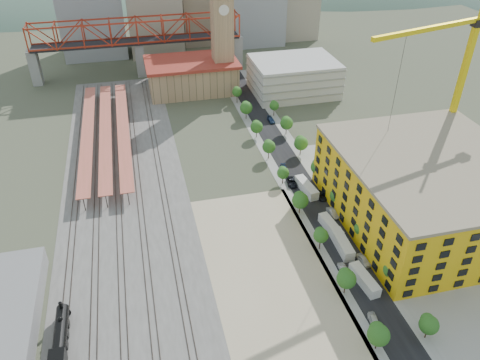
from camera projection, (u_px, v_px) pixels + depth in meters
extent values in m
plane|color=#474C38|center=(253.00, 198.00, 135.30)|extent=(400.00, 400.00, 0.00)
cube|color=#605E59|center=(124.00, 181.00, 142.41)|extent=(36.00, 165.00, 0.06)
cube|color=tan|center=(271.00, 277.00, 109.06)|extent=(28.00, 67.00, 0.06)
cube|color=black|center=(289.00, 164.00, 150.51)|extent=(12.00, 170.00, 0.06)
cube|color=gray|center=(273.00, 166.00, 149.44)|extent=(3.00, 170.00, 0.04)
cube|color=gray|center=(305.00, 162.00, 151.58)|extent=(3.00, 170.00, 0.04)
cube|color=gray|center=(431.00, 217.00, 127.88)|extent=(50.00, 90.00, 0.06)
cube|color=#382B23|center=(74.00, 187.00, 139.48)|extent=(0.12, 160.00, 0.18)
cube|color=#382B23|center=(79.00, 187.00, 139.76)|extent=(0.12, 160.00, 0.18)
cube|color=#382B23|center=(95.00, 185.00, 140.65)|extent=(0.12, 160.00, 0.18)
cube|color=#382B23|center=(100.00, 184.00, 140.93)|extent=(0.12, 160.00, 0.18)
cube|color=#382B23|center=(115.00, 182.00, 141.81)|extent=(0.12, 160.00, 0.18)
cube|color=#382B23|center=(120.00, 181.00, 142.09)|extent=(0.12, 160.00, 0.18)
cube|color=#382B23|center=(135.00, 179.00, 142.98)|extent=(0.12, 160.00, 0.18)
cube|color=#382B23|center=(140.00, 179.00, 143.26)|extent=(0.12, 160.00, 0.18)
cube|color=#382B23|center=(158.00, 176.00, 144.34)|extent=(0.12, 160.00, 0.18)
cube|color=#382B23|center=(163.00, 176.00, 144.62)|extent=(0.12, 160.00, 0.18)
cube|color=#DB6354|center=(87.00, 132.00, 160.27)|extent=(4.00, 80.00, 0.25)
cylinder|color=black|center=(88.00, 137.00, 161.38)|extent=(0.24, 0.24, 4.00)
cube|color=#DB6354|center=(105.00, 130.00, 161.44)|extent=(4.00, 80.00, 0.25)
cylinder|color=black|center=(106.00, 135.00, 162.55)|extent=(0.24, 0.24, 4.00)
cube|color=#DB6354|center=(123.00, 128.00, 162.61)|extent=(4.00, 80.00, 0.25)
cylinder|color=black|center=(124.00, 134.00, 163.72)|extent=(0.24, 0.24, 4.00)
cube|color=tan|center=(192.00, 77.00, 197.21)|extent=(36.00, 22.00, 12.00)
cube|color=maroon|center=(191.00, 62.00, 193.60)|extent=(38.00, 24.00, 1.20)
cube|color=tan|center=(222.00, 43.00, 190.34)|extent=(8.00, 8.00, 40.00)
cylinder|color=white|center=(224.00, 10.00, 179.23)|extent=(4.00, 0.30, 4.00)
cube|color=silver|center=(294.00, 76.00, 194.94)|extent=(34.00, 26.00, 14.00)
cube|color=gray|center=(35.00, 67.00, 202.31)|extent=(4.00, 6.00, 15.00)
cube|color=gray|center=(237.00, 52.00, 219.82)|extent=(4.00, 6.00, 15.00)
cube|color=gray|center=(140.00, 59.00, 211.06)|extent=(4.00, 6.00, 15.00)
cube|color=black|center=(138.00, 42.00, 206.61)|extent=(90.00, 9.00, 1.00)
cube|color=yellow|center=(428.00, 191.00, 122.31)|extent=(44.00, 50.00, 18.00)
cube|color=gray|center=(437.00, 161.00, 117.07)|extent=(44.60, 50.60, 0.80)
cube|color=#9EA0A3|center=(92.00, 16.00, 229.04)|extent=(30.00, 25.00, 38.00)
cube|color=#B2A58C|center=(153.00, 0.00, 226.94)|extent=(26.00, 22.00, 52.00)
cube|color=gray|center=(203.00, 12.00, 250.43)|extent=(24.00, 24.00, 30.00)
cube|color=brown|center=(175.00, 13.00, 256.90)|extent=(20.00, 20.00, 26.00)
ellipsoid|color=#4C6B59|center=(69.00, 93.00, 367.57)|extent=(396.00, 216.00, 180.00)
ellipsoid|color=#4C6B59|center=(219.00, 106.00, 404.28)|extent=(484.00, 264.00, 220.00)
ellipsoid|color=#4C6B59|center=(351.00, 70.00, 415.39)|extent=(418.00, 228.00, 190.00)
cylinder|color=black|center=(61.00, 332.00, 93.20)|extent=(2.62, 12.56, 2.62)
cube|color=black|center=(58.00, 360.00, 87.59)|extent=(2.93, 3.14, 3.35)
cylinder|color=black|center=(61.00, 306.00, 96.38)|extent=(0.73, 0.73, 1.67)
sphere|color=black|center=(60.00, 319.00, 94.13)|extent=(1.05, 1.05, 1.05)
cone|color=black|center=(65.00, 310.00, 99.82)|extent=(2.72, 1.67, 2.72)
cube|color=yellow|center=(455.00, 102.00, 138.13)|extent=(1.56, 1.56, 43.84)
cube|color=black|center=(477.00, 23.00, 125.38)|extent=(2.44, 2.44, 1.95)
cube|color=yellow|center=(429.00, 29.00, 117.47)|extent=(36.05, 10.77, 1.17)
cube|color=silver|center=(364.00, 280.00, 106.57)|extent=(3.61, 9.91, 2.65)
cube|color=silver|center=(342.00, 244.00, 116.58)|extent=(3.08, 10.36, 2.81)
cube|color=silver|center=(331.00, 226.00, 122.47)|extent=(3.54, 9.57, 2.56)
cube|color=silver|center=(307.00, 188.00, 137.07)|extent=(4.05, 10.61, 2.83)
imported|color=silver|center=(374.00, 321.00, 97.51)|extent=(2.56, 4.83, 1.56)
imported|color=#9FA0A4|center=(343.00, 270.00, 110.16)|extent=(1.66, 4.26, 1.38)
imported|color=black|center=(292.00, 182.00, 140.58)|extent=(3.40, 5.93, 1.56)
imported|color=navy|center=(284.00, 169.00, 146.55)|extent=(2.74, 5.35, 1.49)
imported|color=silver|center=(364.00, 260.00, 112.61)|extent=(2.44, 4.86, 1.59)
imported|color=#A3A4A9|center=(332.00, 213.00, 127.98)|extent=(1.93, 4.88, 1.58)
imported|color=black|center=(321.00, 196.00, 134.86)|extent=(3.11, 5.33, 1.39)
imported|color=navy|center=(271.00, 120.00, 175.37)|extent=(2.11, 5.06, 1.46)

